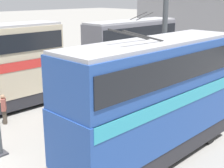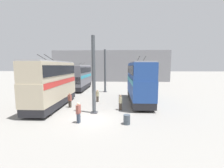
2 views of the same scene
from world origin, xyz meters
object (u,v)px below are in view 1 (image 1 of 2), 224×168
object	(u,v)px
bus_right_far	(132,45)
bus_left_near	(154,95)
person_by_right_row	(4,108)
person_aisle_midway	(75,109)
person_by_left_row	(53,148)

from	to	relation	value
bus_right_far	bus_left_near	bearing A→B (deg)	-135.00
bus_right_far	person_by_right_row	distance (m)	13.47
person_by_right_row	person_aisle_midway	distance (m)	4.02
person_by_right_row	person_by_left_row	world-z (taller)	person_by_right_row
person_by_right_row	person_aisle_midway	xyz separation A→B (m)	(2.87, -2.82, -0.04)
bus_left_near	bus_right_far	size ratio (longest dim) A/B	0.96
bus_right_far	person_aisle_midway	size ratio (longest dim) A/B	5.83
bus_left_near	person_by_right_row	xyz separation A→B (m)	(-2.76, 8.36, -2.10)
bus_right_far	person_aisle_midway	world-z (taller)	bus_right_far
bus_left_near	bus_right_far	world-z (taller)	bus_left_near
bus_left_near	bus_right_far	distance (m)	14.72
person_by_right_row	bus_right_far	bearing A→B (deg)	-138.10
person_aisle_midway	person_by_left_row	distance (m)	4.76
person_by_right_row	person_by_left_row	size ratio (longest dim) A/B	1.03
bus_left_near	person_aisle_midway	world-z (taller)	bus_left_near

